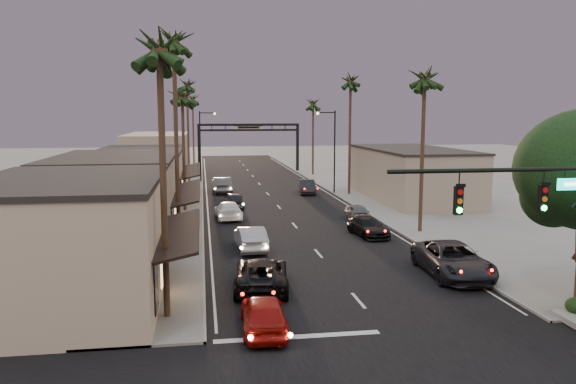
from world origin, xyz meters
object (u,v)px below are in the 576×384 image
object	(u,v)px
palm_rb	(351,78)
curbside_black	(368,227)
streetlight_right	(332,145)
palm_la	(159,40)
palm_ra	(425,73)
oncoming_red	(264,313)
palm_lb	(173,35)
palm_far	(193,97)
oncoming_silver	(251,238)
oncoming_pickup	(261,274)
curbside_near	(453,260)
streetlight_left	(202,140)
arch	(249,135)
palm_lc	(182,92)
palm_ld	(187,82)
traffic_signal	(559,211)
palm_rc	(313,101)

from	to	relation	value
palm_rb	curbside_black	bearing A→B (deg)	-101.25
streetlight_right	curbside_black	world-z (taller)	streetlight_right
palm_la	palm_ra	size ratio (longest dim) A/B	1.00
palm_la	oncoming_red	size ratio (longest dim) A/B	3.04
palm_lb	curbside_black	xyz separation A→B (m)	(13.13, 1.52, -12.72)
palm_ra	palm_far	xyz separation A→B (m)	(-16.90, 54.00, 0.00)
oncoming_silver	oncoming_pickup	bearing A→B (deg)	85.61
palm_rb	curbside_near	world-z (taller)	palm_rb
palm_ra	oncoming_red	size ratio (longest dim) A/B	3.04
streetlight_left	oncoming_red	xyz separation A→B (m)	(2.19, -51.00, -4.59)
arch	palm_lc	size ratio (longest dim) A/B	1.25
palm_ld	oncoming_red	world-z (taller)	palm_ld
oncoming_pickup	curbside_near	bearing A→B (deg)	-169.32
palm_ra	palm_rb	bearing A→B (deg)	90.00
arch	palm_la	size ratio (longest dim) A/B	1.15
traffic_signal	palm_far	distance (m)	75.58
streetlight_right	palm_lc	world-z (taller)	palm_lc
streetlight_left	palm_rb	size ratio (longest dim) A/B	0.63
streetlight_left	oncoming_silver	distance (m)	37.77
streetlight_right	palm_far	size ratio (longest dim) A/B	0.68
streetlight_right	streetlight_left	bearing A→B (deg)	136.79
palm_lb	palm_ld	distance (m)	33.01
palm_rb	oncoming_silver	bearing A→B (deg)	-118.44
traffic_signal	oncoming_red	distance (m)	11.68
streetlight_right	curbside_near	bearing A→B (deg)	-91.50
palm_la	oncoming_silver	world-z (taller)	palm_la
streetlight_right	palm_rc	bearing A→B (deg)	84.95
oncoming_pickup	oncoming_silver	distance (m)	8.11
palm_lb	palm_rc	xyz separation A→B (m)	(17.20, 42.00, -2.92)
curbside_near	palm_rc	bearing A→B (deg)	90.39
palm_lb	palm_ld	xyz separation A→B (m)	(0.00, 33.00, -0.97)
arch	palm_rc	world-z (taller)	palm_rc
oncoming_pickup	curbside_near	distance (m)	10.35
palm_lc	curbside_black	xyz separation A→B (m)	(13.13, -12.48, -9.81)
streetlight_left	curbside_near	size ratio (longest dim) A/B	1.43
palm_la	oncoming_pickup	world-z (taller)	palm_la
palm_far	palm_ld	bearing A→B (deg)	-90.75
palm_lc	curbside_near	world-z (taller)	palm_lc
arch	curbside_black	world-z (taller)	arch
palm_ra	palm_lb	bearing A→B (deg)	-173.37
palm_ld	palm_ra	size ratio (longest dim) A/B	1.08
arch	palm_ld	xyz separation A→B (m)	(-8.60, -15.00, 6.88)
palm_rb	oncoming_silver	xyz separation A→B (m)	(-12.67, -23.39, -11.65)
palm_rb	oncoming_red	distance (m)	41.03
palm_ld	palm_ra	world-z (taller)	palm_ld
palm_rc	oncoming_silver	size ratio (longest dim) A/B	2.62
curbside_black	palm_ra	bearing A→B (deg)	-0.14
palm_rc	palm_far	world-z (taller)	palm_far
palm_la	arch	bearing A→B (deg)	81.97
palm_lc	palm_rc	size ratio (longest dim) A/B	1.00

